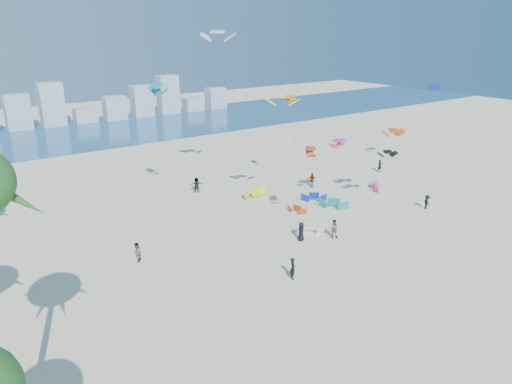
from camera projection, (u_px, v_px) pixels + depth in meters
ground at (365, 336)px, 29.88m from camera, size 220.00×220.00×0.00m
ocean at (61, 136)px, 85.05m from camera, size 220.00×220.00×0.00m
kitesurfer_near at (293, 268)px, 36.39m from camera, size 0.68×0.78×1.80m
kitesurfer_mid at (334, 228)px, 43.60m from camera, size 1.10×1.09×1.79m
kitesurfers_far at (278, 200)px, 50.92m from camera, size 37.48×20.36×1.80m
grounded_kites at (313, 201)px, 51.64m from camera, size 17.64×12.72×1.04m
flying_kites at (296, 93)px, 48.52m from camera, size 36.34×19.56×18.69m
distant_skyline at (38, 111)px, 91.04m from camera, size 85.00×3.00×8.40m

